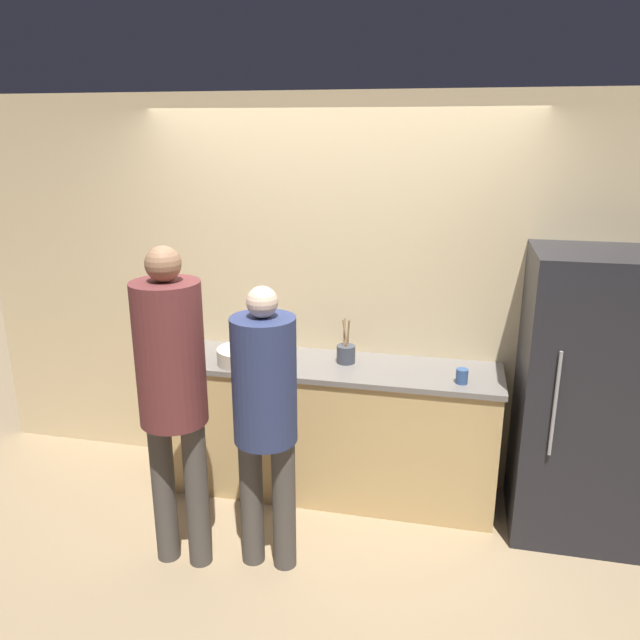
{
  "coord_description": "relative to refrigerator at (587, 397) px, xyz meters",
  "views": [
    {
      "loc": [
        0.78,
        -3.36,
        2.38
      ],
      "look_at": [
        0.0,
        0.13,
        1.27
      ],
      "focal_mm": 35.0,
      "sensor_mm": 36.0,
      "label": 1
    }
  ],
  "objects": [
    {
      "name": "bottle_amber",
      "position": [
        -1.91,
        0.08,
        0.14
      ],
      "size": [
        0.07,
        0.07,
        0.22
      ],
      "color": "brown",
      "rests_on": "counter"
    },
    {
      "name": "utensil_crock",
      "position": [
        -1.46,
        0.1,
        0.12
      ],
      "size": [
        0.12,
        0.12,
        0.29
      ],
      "color": "#3D424C",
      "rests_on": "counter"
    },
    {
      "name": "bottle_clear",
      "position": [
        -2.58,
        0.18,
        0.15
      ],
      "size": [
        0.06,
        0.06,
        0.24
      ],
      "color": "silver",
      "rests_on": "counter"
    },
    {
      "name": "cup_blue",
      "position": [
        -0.72,
        -0.08,
        0.1
      ],
      "size": [
        0.07,
        0.07,
        0.09
      ],
      "color": "#335184",
      "rests_on": "counter"
    },
    {
      "name": "fruit_bowl",
      "position": [
        -2.1,
        -0.05,
        0.11
      ],
      "size": [
        0.34,
        0.34,
        0.14
      ],
      "color": "beige",
      "rests_on": "counter"
    },
    {
      "name": "person_left",
      "position": [
        -2.22,
        -0.83,
        0.23
      ],
      "size": [
        0.36,
        0.36,
        1.82
      ],
      "color": "#4C4742",
      "rests_on": "ground_plane"
    },
    {
      "name": "wall_back",
      "position": [
        -1.58,
        0.35,
        0.43
      ],
      "size": [
        5.2,
        0.06,
        2.6
      ],
      "color": "#D6BC8C",
      "rests_on": "ground_plane"
    },
    {
      "name": "ground_plane",
      "position": [
        -1.58,
        -0.26,
        -0.87
      ],
      "size": [
        14.0,
        14.0,
        0.0
      ],
      "primitive_type": "plane",
      "color": "#9E8460"
    },
    {
      "name": "person_center",
      "position": [
        -1.74,
        -0.75,
        0.1
      ],
      "size": [
        0.34,
        0.34,
        1.63
      ],
      "color": "#4C4742",
      "rests_on": "ground_plane"
    },
    {
      "name": "refrigerator",
      "position": [
        0.0,
        0.0,
        0.0
      ],
      "size": [
        0.77,
        0.69,
        1.73
      ],
      "color": "#232328",
      "rests_on": "ground_plane"
    },
    {
      "name": "counter",
      "position": [
        -1.58,
        0.07,
        -0.4
      ],
      "size": [
        2.23,
        0.59,
        0.92
      ],
      "color": "tan",
      "rests_on": "ground_plane"
    }
  ]
}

